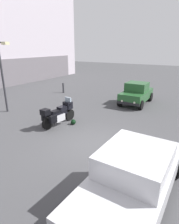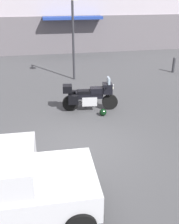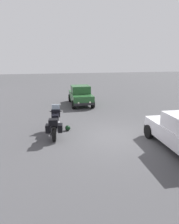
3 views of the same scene
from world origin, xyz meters
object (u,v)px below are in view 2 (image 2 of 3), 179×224
at_px(motorcycle, 89,96).
at_px(helmet, 103,112).
at_px(streetlamp_curbside, 73,30).
at_px(bollard_curbside, 174,64).

distance_m(motorcycle, helmet, 0.91).
height_order(motorcycle, streetlamp_curbside, streetlamp_curbside).
height_order(streetlamp_curbside, bollard_curbside, streetlamp_curbside).
xyz_separation_m(streetlamp_curbside, bollard_curbside, (6.06, 0.35, -2.17)).
bearing_deg(helmet, streetlamp_curbside, 95.06).
distance_m(helmet, bollard_curbside, 7.64).
bearing_deg(bollard_curbside, motorcycle, -143.49).
xyz_separation_m(motorcycle, streetlamp_curbside, (0.00, 4.14, 2.04)).
height_order(helmet, bollard_curbside, bollard_curbside).
bearing_deg(motorcycle, streetlamp_curbside, 96.22).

